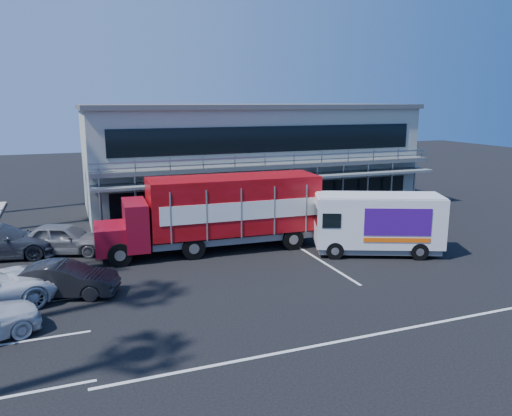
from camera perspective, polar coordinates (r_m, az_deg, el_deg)
name	(u,v)px	position (r m, az deg, el deg)	size (l,w,h in m)	color
ground	(297,276)	(22.15, 4.68, -7.75)	(120.00, 120.00, 0.00)	black
building	(246,156)	(36.00, -1.18, 5.97)	(22.40, 12.00, 7.30)	#A4A99B
red_truck	(219,210)	(25.41, -4.22, -0.27)	(11.31, 3.17, 3.77)	maroon
white_van	(378,223)	(25.49, 13.76, -1.66)	(6.51, 4.35, 3.02)	silver
parked_car_b	(64,280)	(21.10, -21.11, -7.64)	(1.43, 4.11, 1.35)	black
parked_car_e	(64,238)	(26.82, -21.13, -3.26)	(1.84, 4.56, 1.56)	slate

